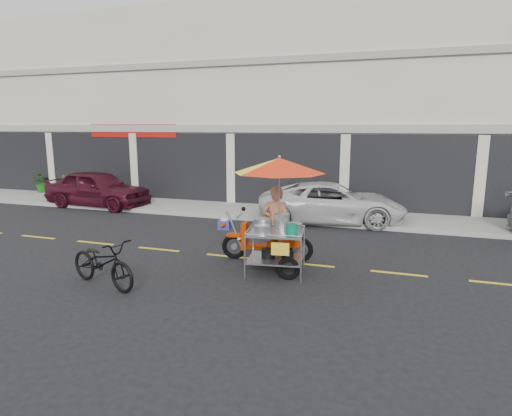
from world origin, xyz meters
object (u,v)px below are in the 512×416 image
(near_bicycle, at_px, (103,262))
(white_pickup, at_px, (332,203))
(maroon_sedan, at_px, (98,189))
(food_vendor_rig, at_px, (277,198))

(near_bicycle, bearing_deg, white_pickup, -8.50)
(maroon_sedan, height_order, food_vendor_rig, food_vendor_rig)
(maroon_sedan, relative_size, white_pickup, 0.90)
(white_pickup, height_order, food_vendor_rig, food_vendor_rig)
(near_bicycle, xyz_separation_m, food_vendor_rig, (3.00, 2.20, 1.13))
(near_bicycle, distance_m, food_vendor_rig, 3.89)
(maroon_sedan, distance_m, near_bicycle, 9.31)
(maroon_sedan, distance_m, food_vendor_rig, 10.21)
(white_pickup, relative_size, food_vendor_rig, 1.73)
(maroon_sedan, height_order, white_pickup, maroon_sedan)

